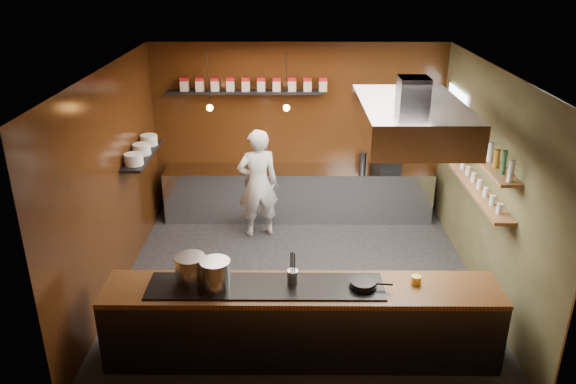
{
  "coord_description": "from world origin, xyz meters",
  "views": [
    {
      "loc": [
        -0.12,
        -6.89,
        4.28
      ],
      "look_at": [
        -0.17,
        0.4,
        1.22
      ],
      "focal_mm": 35.0,
      "sensor_mm": 36.0,
      "label": 1
    }
  ],
  "objects_px": {
    "extractor_hood": "(411,119)",
    "stockpot_large": "(215,274)",
    "stockpot_small": "(191,269)",
    "chef": "(258,184)",
    "espresso_machine": "(386,158)"
  },
  "relations": [
    {
      "from": "extractor_hood",
      "to": "stockpot_small",
      "type": "xyz_separation_m",
      "value": [
        -2.53,
        -1.13,
        -1.41
      ]
    },
    {
      "from": "extractor_hood",
      "to": "chef",
      "type": "height_order",
      "value": "extractor_hood"
    },
    {
      "from": "stockpot_small",
      "to": "extractor_hood",
      "type": "bearing_deg",
      "value": 24.05
    },
    {
      "from": "extractor_hood",
      "to": "chef",
      "type": "xyz_separation_m",
      "value": [
        -1.96,
        1.88,
        -1.6
      ]
    },
    {
      "from": "chef",
      "to": "stockpot_small",
      "type": "bearing_deg",
      "value": 63.27
    },
    {
      "from": "stockpot_large",
      "to": "espresso_machine",
      "type": "height_order",
      "value": "espresso_machine"
    },
    {
      "from": "stockpot_large",
      "to": "stockpot_small",
      "type": "distance_m",
      "value": 0.3
    },
    {
      "from": "stockpot_large",
      "to": "chef",
      "type": "height_order",
      "value": "chef"
    },
    {
      "from": "stockpot_large",
      "to": "espresso_machine",
      "type": "xyz_separation_m",
      "value": [
        2.45,
        3.83,
        -0.0
      ]
    },
    {
      "from": "extractor_hood",
      "to": "stockpot_small",
      "type": "relative_size",
      "value": 5.89
    },
    {
      "from": "stockpot_small",
      "to": "stockpot_large",
      "type": "bearing_deg",
      "value": -19.98
    },
    {
      "from": "stockpot_small",
      "to": "espresso_machine",
      "type": "bearing_deg",
      "value": 53.7
    },
    {
      "from": "stockpot_small",
      "to": "chef",
      "type": "distance_m",
      "value": 3.07
    },
    {
      "from": "extractor_hood",
      "to": "stockpot_large",
      "type": "xyz_separation_m",
      "value": [
        -2.24,
        -1.23,
        -1.4
      ]
    },
    {
      "from": "stockpot_small",
      "to": "espresso_machine",
      "type": "distance_m",
      "value": 4.62
    }
  ]
}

